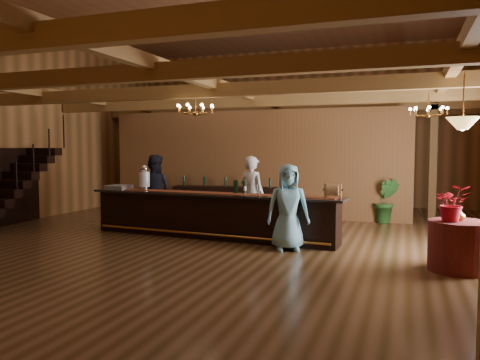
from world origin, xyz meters
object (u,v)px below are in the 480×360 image
(beverage_dispenser, at_px, (144,178))
(round_table, at_px, (459,246))
(chandelier_right, at_px, (429,111))
(guest, at_px, (288,207))
(bartender, at_px, (252,195))
(tasting_bar, at_px, (211,215))
(raffle_drum, at_px, (333,190))
(floor_plant, at_px, (386,201))
(chandelier_left, at_px, (196,109))
(staff_second, at_px, (154,191))
(backbar_shelf, at_px, (226,201))
(pendant_lamp, at_px, (463,123))

(beverage_dispenser, bearing_deg, round_table, -11.91)
(round_table, bearing_deg, chandelier_right, 97.95)
(guest, bearing_deg, bartender, 108.74)
(tasting_bar, bearing_deg, chandelier_right, 24.06)
(raffle_drum, height_order, floor_plant, raffle_drum)
(round_table, bearing_deg, chandelier_left, 171.08)
(chandelier_left, relative_size, staff_second, 0.44)
(raffle_drum, xyz_separation_m, chandelier_right, (1.79, 1.89, 1.64))
(chandelier_left, xyz_separation_m, chandelier_right, (4.67, 2.12, -0.02))
(beverage_dispenser, bearing_deg, tasting_bar, -5.33)
(raffle_drum, relative_size, bartender, 0.19)
(staff_second, relative_size, guest, 1.08)
(guest, bearing_deg, tasting_bar, 140.00)
(backbar_shelf, bearing_deg, staff_second, -122.78)
(raffle_drum, height_order, backbar_shelf, raffle_drum)
(raffle_drum, distance_m, chandelier_right, 3.08)
(chandelier_left, bearing_deg, floor_plant, 46.13)
(backbar_shelf, distance_m, round_table, 7.26)
(tasting_bar, height_order, floor_plant, floor_plant)
(backbar_shelf, height_order, chandelier_right, chandelier_right)
(floor_plant, bearing_deg, chandelier_left, -133.87)
(beverage_dispenser, height_order, chandelier_left, chandelier_left)
(raffle_drum, relative_size, staff_second, 0.19)
(raffle_drum, xyz_separation_m, backbar_shelf, (-3.60, 3.34, -0.74))
(beverage_dispenser, relative_size, raffle_drum, 1.76)
(tasting_bar, bearing_deg, beverage_dispenser, 178.46)
(backbar_shelf, distance_m, chandelier_left, 4.36)
(beverage_dispenser, height_order, raffle_drum, beverage_dispenser)
(backbar_shelf, height_order, floor_plant, floor_plant)
(tasting_bar, distance_m, chandelier_left, 2.37)
(tasting_bar, relative_size, raffle_drum, 17.71)
(pendant_lamp, relative_size, bartender, 0.50)
(beverage_dispenser, height_order, bartender, bartender)
(raffle_drum, xyz_separation_m, chandelier_left, (-2.88, -0.23, 1.66))
(raffle_drum, height_order, staff_second, staff_second)
(pendant_lamp, height_order, bartender, pendant_lamp)
(backbar_shelf, xyz_separation_m, floor_plant, (4.47, 0.33, 0.16))
(chandelier_right, xyz_separation_m, bartender, (-3.84, -0.82, -1.91))
(backbar_shelf, distance_m, bartender, 2.80)
(raffle_drum, height_order, chandelier_left, chandelier_left)
(raffle_drum, relative_size, chandelier_left, 0.42)
(bartender, distance_m, staff_second, 2.62)
(pendant_lamp, bearing_deg, round_table, 0.00)
(guest, distance_m, floor_plant, 4.46)
(raffle_drum, distance_m, floor_plant, 3.82)
(raffle_drum, bearing_deg, tasting_bar, 175.24)
(chandelier_left, bearing_deg, raffle_drum, 4.53)
(round_table, xyz_separation_m, pendant_lamp, (-0.00, 0.00, 1.99))
(guest, bearing_deg, floor_plant, 47.56)
(chandelier_right, bearing_deg, backbar_shelf, 164.96)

